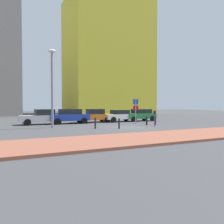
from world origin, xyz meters
TOP-DOWN VIEW (x-y plane):
  - ground_plane at (0.00, 0.00)m, footprint 120.00×120.00m
  - sidewalk_brick at (0.00, -6.66)m, footprint 40.00×4.28m
  - parked_car_silver at (-6.28, 6.58)m, footprint 4.37×2.03m
  - parked_car_blue at (-3.55, 6.30)m, footprint 4.17×2.01m
  - parked_car_orange at (-0.54, 6.85)m, footprint 4.13×2.20m
  - parked_car_white at (2.57, 6.38)m, footprint 4.07×2.14m
  - parked_car_green at (5.34, 6.34)m, footprint 4.01×2.06m
  - parking_sign_post at (2.58, 2.89)m, footprint 0.59×0.18m
  - parking_meter at (2.41, -0.60)m, footprint 0.18×0.14m
  - street_lamp at (-6.10, 2.60)m, footprint 0.70×0.36m
  - traffic_bollard_near at (3.64, 0.95)m, footprint 0.16×0.16m
  - traffic_bollard_mid at (-1.28, -0.69)m, footprint 0.14×0.14m
  - traffic_bollard_far at (-3.08, 0.17)m, footprint 0.13×0.13m
  - traffic_bollard_edge at (2.79, 1.18)m, footprint 0.17×0.17m
  - building_colorful_midrise at (13.31, 32.61)m, footprint 18.90×13.24m

SIDE VIEW (x-z plane):
  - ground_plane at x=0.00m, z-range 0.00..0.00m
  - sidewalk_brick at x=0.00m, z-range 0.00..0.14m
  - traffic_bollard_near at x=3.64m, z-range 0.00..0.85m
  - traffic_bollard_mid at x=-1.28m, z-range 0.00..0.86m
  - traffic_bollard_edge at x=2.79m, z-range 0.00..0.88m
  - traffic_bollard_far at x=-3.08m, z-range 0.00..0.93m
  - parked_car_white at x=2.57m, z-range 0.03..1.41m
  - parked_car_orange at x=-0.54m, z-range 0.01..1.52m
  - parked_car_green at x=5.34m, z-range 0.04..1.50m
  - parked_car_silver at x=-6.28m, z-range 0.00..1.54m
  - parked_car_blue at x=-3.55m, z-range 0.03..1.58m
  - parking_meter at x=2.41m, z-range 0.21..1.67m
  - parking_sign_post at x=2.58m, z-range 0.33..2.94m
  - street_lamp at x=-6.10m, z-range 0.62..7.41m
  - building_colorful_midrise at x=13.31m, z-range 0.00..26.44m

